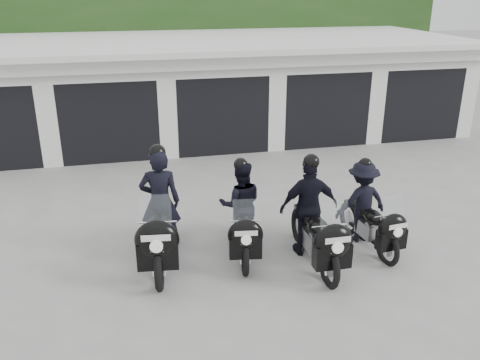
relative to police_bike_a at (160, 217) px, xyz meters
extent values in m
plane|color=#9D9D98|center=(2.24, 0.15, -0.84)|extent=(80.00, 80.00, 0.00)
cube|color=white|center=(2.24, 8.65, 0.56)|extent=(16.00, 6.00, 2.80)
cube|color=white|center=(2.24, 8.45, 2.04)|extent=(16.40, 6.80, 0.16)
cube|color=white|center=(2.24, 5.40, 1.81)|extent=(16.40, 0.12, 0.40)
cube|color=black|center=(2.24, 5.63, -0.72)|extent=(16.00, 0.06, 0.24)
cube|color=white|center=(-2.41, 5.80, 0.56)|extent=(0.50, 0.50, 2.80)
cube|color=black|center=(-0.86, 6.85, 0.26)|extent=(2.60, 2.60, 2.20)
cube|color=white|center=(-0.86, 5.80, 1.66)|extent=(2.60, 0.50, 0.60)
cube|color=white|center=(0.69, 5.80, 0.56)|extent=(0.50, 0.50, 2.80)
cube|color=black|center=(2.24, 6.85, 0.26)|extent=(2.60, 2.60, 2.20)
cube|color=white|center=(2.24, 5.80, 1.66)|extent=(2.60, 0.50, 0.60)
cube|color=white|center=(3.79, 5.80, 0.56)|extent=(0.50, 0.50, 2.80)
cube|color=black|center=(5.34, 6.85, 0.26)|extent=(2.60, 2.60, 2.20)
cube|color=white|center=(5.34, 5.80, 1.66)|extent=(2.60, 0.50, 0.60)
cube|color=white|center=(6.89, 5.80, 0.56)|extent=(0.50, 0.50, 2.80)
cube|color=black|center=(8.44, 6.85, 0.26)|extent=(2.60, 2.60, 2.20)
cube|color=white|center=(8.44, 5.80, 1.66)|extent=(2.60, 0.50, 0.60)
cube|color=white|center=(9.99, 5.80, 0.56)|extent=(0.50, 0.50, 2.80)
cube|color=#1C3C15|center=(2.24, 12.65, 1.31)|extent=(20.00, 2.00, 4.30)
cylinder|color=black|center=(-4.26, 14.15, 0.81)|extent=(0.24, 0.24, 3.30)
cylinder|color=black|center=(5.24, 14.15, 0.81)|extent=(0.24, 0.24, 3.30)
cylinder|color=black|center=(9.74, 14.15, 0.81)|extent=(0.24, 0.24, 3.30)
torus|color=black|center=(-0.10, -0.80, -0.49)|extent=(0.22, 0.82, 0.82)
torus|color=black|center=(0.10, 0.80, -0.49)|extent=(0.22, 0.82, 0.82)
cube|color=#A0A0A5|center=(0.00, 0.02, -0.41)|extent=(0.36, 0.65, 0.36)
cube|color=black|center=(0.00, 0.00, -0.59)|extent=(0.27, 1.45, 0.07)
ellipsoid|color=black|center=(-0.02, -0.17, -0.03)|extent=(0.44, 0.68, 0.32)
cube|color=black|center=(0.04, 0.31, -0.01)|extent=(0.36, 0.65, 0.11)
ellipsoid|color=black|center=(-0.11, -0.89, 0.03)|extent=(0.74, 0.45, 0.67)
cube|color=black|center=(-0.11, -0.89, -0.22)|extent=(0.67, 0.32, 0.45)
cube|color=#B2BFC6|center=(-0.11, -0.85, 0.48)|extent=(0.50, 0.19, 0.57)
cylinder|color=silver|center=(-0.08, -0.67, 0.23)|extent=(0.62, 0.11, 0.03)
cube|color=silver|center=(-0.14, -1.08, 0.17)|extent=(0.45, 0.07, 0.10)
cube|color=silver|center=(-0.13, -1.04, -0.03)|extent=(0.20, 0.04, 0.11)
imported|color=black|center=(0.04, 0.33, 0.14)|extent=(0.77, 0.55, 1.96)
sphere|color=black|center=(0.04, 0.33, 1.06)|extent=(0.30, 0.30, 0.30)
torus|color=black|center=(1.34, -0.70, -0.55)|extent=(0.21, 0.69, 0.68)
torus|color=black|center=(1.55, 0.64, -0.55)|extent=(0.21, 0.69, 0.68)
cube|color=#A0A0A5|center=(1.45, -0.01, -0.48)|extent=(0.32, 0.55, 0.30)
cube|color=black|center=(1.45, -0.03, -0.63)|extent=(0.26, 1.22, 0.06)
ellipsoid|color=black|center=(1.42, -0.17, -0.16)|extent=(0.38, 0.58, 0.27)
cube|color=black|center=(1.49, 0.23, -0.14)|extent=(0.32, 0.55, 0.09)
ellipsoid|color=black|center=(1.33, -0.77, -0.11)|extent=(0.63, 0.40, 0.56)
cube|color=black|center=(1.33, -0.77, -0.32)|extent=(0.57, 0.29, 0.37)
cube|color=#B2BFC6|center=(1.34, -0.74, 0.27)|extent=(0.42, 0.17, 0.48)
cylinder|color=silver|center=(1.36, -0.59, 0.06)|extent=(0.52, 0.11, 0.03)
cube|color=silver|center=(1.31, -0.93, 0.01)|extent=(0.37, 0.07, 0.08)
cube|color=silver|center=(1.31, -0.90, -0.16)|extent=(0.17, 0.04, 0.09)
imported|color=black|center=(1.49, 0.25, -0.01)|extent=(0.89, 0.74, 1.64)
sphere|color=black|center=(1.49, 0.25, 0.76)|extent=(0.25, 0.25, 0.25)
torus|color=black|center=(2.59, -1.37, -0.52)|extent=(0.12, 0.75, 0.75)
torus|color=black|center=(2.60, 0.12, -0.52)|extent=(0.12, 0.75, 0.75)
cube|color=#A0A0A5|center=(2.59, -0.60, -0.45)|extent=(0.27, 0.57, 0.33)
cube|color=black|center=(2.59, -0.62, -0.61)|extent=(0.09, 1.34, 0.06)
ellipsoid|color=black|center=(2.59, -0.78, -0.09)|extent=(0.34, 0.60, 0.30)
cube|color=black|center=(2.59, -0.34, -0.07)|extent=(0.27, 0.57, 0.10)
ellipsoid|color=black|center=(2.59, -1.45, -0.03)|extent=(0.65, 0.35, 0.62)
cube|color=black|center=(2.59, -1.45, -0.27)|extent=(0.60, 0.23, 0.41)
cube|color=#B2BFC6|center=(2.59, -1.42, 0.38)|extent=(0.45, 0.12, 0.53)
cylinder|color=silver|center=(2.59, -1.24, 0.15)|extent=(0.58, 0.03, 0.03)
cube|color=silver|center=(2.58, -1.62, 0.09)|extent=(0.41, 0.02, 0.09)
cube|color=silver|center=(2.58, -1.59, -0.09)|extent=(0.19, 0.02, 0.10)
imported|color=black|center=(2.60, -0.32, 0.07)|extent=(1.07, 0.61, 1.81)
sphere|color=black|center=(2.60, -0.32, 0.92)|extent=(0.28, 0.28, 0.28)
torus|color=black|center=(3.84, -0.96, -0.56)|extent=(0.17, 0.66, 0.66)
torus|color=black|center=(3.70, 0.32, -0.56)|extent=(0.17, 0.66, 0.66)
cube|color=#A0A0A5|center=(3.77, -0.30, -0.50)|extent=(0.28, 0.52, 0.29)
cube|color=black|center=(3.77, -0.32, -0.64)|extent=(0.20, 1.17, 0.05)
ellipsoid|color=black|center=(3.79, -0.45, -0.19)|extent=(0.34, 0.54, 0.26)
cube|color=black|center=(3.74, -0.07, -0.17)|extent=(0.28, 0.52, 0.09)
ellipsoid|color=black|center=(3.85, -1.03, -0.14)|extent=(0.59, 0.35, 0.54)
cube|color=black|center=(3.85, -1.03, -0.34)|extent=(0.54, 0.25, 0.36)
cube|color=#B2BFC6|center=(3.84, -1.01, 0.22)|extent=(0.40, 0.15, 0.46)
cylinder|color=silver|center=(3.83, -0.86, 0.02)|extent=(0.50, 0.08, 0.03)
cube|color=silver|center=(3.86, -1.19, -0.03)|extent=(0.36, 0.05, 0.08)
cube|color=silver|center=(3.86, -1.16, -0.19)|extent=(0.16, 0.03, 0.09)
imported|color=black|center=(3.74, -0.05, -0.05)|extent=(1.07, 0.63, 1.57)
sphere|color=black|center=(3.74, -0.05, 0.69)|extent=(0.24, 0.24, 0.24)
camera|label=1|loc=(-0.43, -8.00, 3.76)|focal=38.00mm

